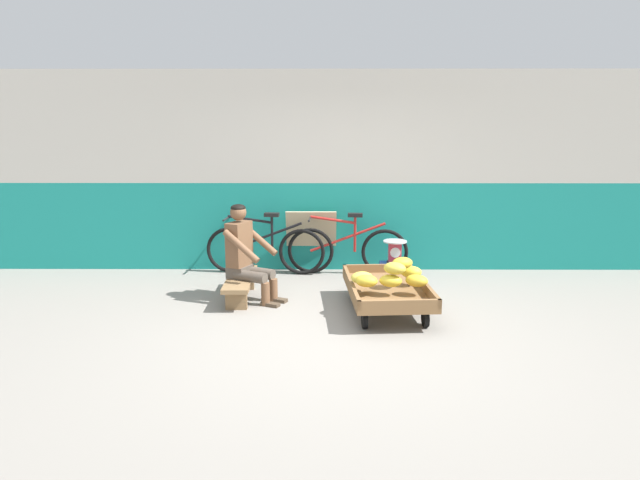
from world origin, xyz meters
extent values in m
plane|color=gray|center=(0.00, 0.00, 0.00)|extent=(80.00, 80.00, 0.00)
cube|color=#19847A|center=(0.00, 2.69, 0.62)|extent=(16.00, 0.30, 1.24)
cube|color=#B7B2A8|center=(0.00, 2.69, 2.00)|extent=(16.00, 0.30, 1.52)
cube|color=brown|center=(0.62, 0.74, 0.23)|extent=(0.93, 1.49, 0.05)
cube|color=brown|center=(0.22, 0.72, 0.31)|extent=(0.13, 1.44, 0.10)
cube|color=brown|center=(1.02, 0.77, 0.31)|extent=(0.13, 1.44, 0.10)
cube|color=brown|center=(0.57, 1.44, 0.31)|extent=(0.84, 0.09, 0.10)
cube|color=brown|center=(0.66, 0.04, 0.31)|extent=(0.84, 0.09, 0.10)
cylinder|color=black|center=(0.27, 1.23, 0.09)|extent=(0.06, 0.18, 0.18)
cylinder|color=black|center=(0.90, 1.27, 0.09)|extent=(0.06, 0.18, 0.18)
cylinder|color=black|center=(0.34, 0.22, 0.09)|extent=(0.06, 0.18, 0.18)
cylinder|color=black|center=(0.96, 0.26, 0.09)|extent=(0.06, 0.18, 0.18)
ellipsoid|color=yellow|center=(0.90, 0.86, 0.42)|extent=(0.28, 0.23, 0.13)
ellipsoid|color=gold|center=(0.37, 0.49, 0.42)|extent=(0.28, 0.24, 0.13)
ellipsoid|color=gold|center=(0.63, 0.50, 0.42)|extent=(0.27, 0.22, 0.13)
ellipsoid|color=yellow|center=(0.33, 0.62, 0.42)|extent=(0.28, 0.23, 0.13)
ellipsoid|color=gold|center=(0.90, 0.50, 0.42)|extent=(0.29, 0.26, 0.13)
ellipsoid|color=gold|center=(0.78, 0.75, 0.55)|extent=(0.29, 0.26, 0.13)
ellipsoid|color=gold|center=(0.67, 0.51, 0.56)|extent=(0.30, 0.27, 0.13)
cube|color=olive|center=(-1.08, 1.19, 0.24)|extent=(0.32, 1.11, 0.05)
cube|color=olive|center=(-1.08, 1.58, 0.11)|extent=(0.24, 0.08, 0.22)
cube|color=olive|center=(-1.07, 0.81, 0.11)|extent=(0.24, 0.08, 0.22)
cylinder|color=brown|center=(-0.68, 1.10, 0.14)|extent=(0.10, 0.10, 0.27)
cube|color=#4C3D2D|center=(-0.62, 1.08, 0.02)|extent=(0.24, 0.18, 0.04)
cylinder|color=brown|center=(-0.86, 1.19, 0.32)|extent=(0.42, 0.29, 0.13)
cylinder|color=brown|center=(-0.75, 0.94, 0.14)|extent=(0.10, 0.10, 0.27)
cube|color=#4C3D2D|center=(-0.70, 0.92, 0.02)|extent=(0.24, 0.18, 0.04)
cylinder|color=brown|center=(-0.93, 1.03, 0.32)|extent=(0.42, 0.29, 0.13)
cube|color=brown|center=(-1.08, 1.19, 0.34)|extent=(0.32, 0.35, 0.14)
cube|color=brown|center=(-1.08, 1.19, 0.67)|extent=(0.30, 0.37, 0.52)
cylinder|color=brown|center=(-0.85, 1.31, 0.70)|extent=(0.46, 0.27, 0.36)
cylinder|color=brown|center=(-1.02, 0.94, 0.70)|extent=(0.46, 0.27, 0.36)
sphere|color=brown|center=(-1.08, 1.19, 1.05)|extent=(0.19, 0.19, 0.19)
ellipsoid|color=black|center=(-1.08, 1.19, 1.10)|extent=(0.17, 0.17, 0.09)
cube|color=#234CA8|center=(0.82, 1.74, 0.15)|extent=(0.36, 0.28, 0.30)
cylinder|color=#28282D|center=(0.82, 1.74, 0.32)|extent=(0.20, 0.20, 0.03)
cube|color=#C6384C|center=(0.82, 1.74, 0.45)|extent=(0.16, 0.10, 0.24)
cylinder|color=white|center=(0.82, 1.69, 0.45)|extent=(0.13, 0.01, 0.13)
cylinder|color=#B2B5BA|center=(0.82, 1.74, 0.58)|extent=(0.30, 0.30, 0.01)
torus|color=black|center=(-1.40, 2.37, 0.32)|extent=(0.64, 0.11, 0.64)
torus|color=black|center=(-0.38, 2.28, 0.32)|extent=(0.64, 0.11, 0.64)
cylinder|color=black|center=(-0.89, 2.32, 0.52)|extent=(1.03, 0.14, 0.43)
cylinder|color=black|center=(-0.79, 2.31, 0.56)|extent=(0.04, 0.04, 0.48)
cylinder|color=black|center=(-1.10, 2.34, 0.76)|extent=(0.62, 0.10, 0.12)
cube|color=black|center=(-0.79, 2.31, 0.83)|extent=(0.21, 0.12, 0.05)
cylinder|color=black|center=(-1.40, 2.37, 0.78)|extent=(0.07, 0.48, 0.03)
torus|color=black|center=(-0.26, 2.34, 0.32)|extent=(0.64, 0.10, 0.64)
torus|color=black|center=(0.75, 2.27, 0.32)|extent=(0.64, 0.10, 0.64)
cylinder|color=#AD231E|center=(0.25, 2.30, 0.52)|extent=(1.03, 0.11, 0.43)
cylinder|color=#AD231E|center=(0.34, 2.30, 0.56)|extent=(0.04, 0.04, 0.48)
cylinder|color=#AD231E|center=(0.04, 2.32, 0.76)|extent=(0.62, 0.08, 0.12)
cube|color=black|center=(0.34, 2.30, 0.83)|extent=(0.21, 0.11, 0.05)
cylinder|color=black|center=(-0.26, 2.34, 0.78)|extent=(0.06, 0.48, 0.03)
cube|color=#C6B289|center=(-0.26, 2.53, 0.43)|extent=(0.70, 0.29, 0.87)
cube|color=green|center=(0.91, 1.41, 0.12)|extent=(0.18, 0.12, 0.24)
camera|label=1|loc=(-0.09, -5.26, 2.09)|focal=31.70mm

